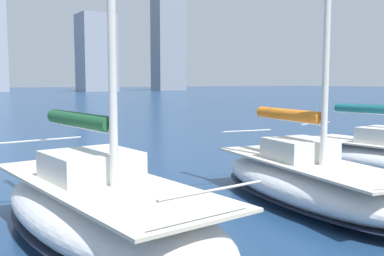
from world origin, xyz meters
TOP-DOWN VIEW (x-y plane):
  - sailboat_orange at (-3.63, -6.10)m, footprint 3.52×7.55m
  - sailboat_forest at (1.98, -6.30)m, footprint 3.64×7.80m

SIDE VIEW (x-z plane):
  - sailboat_orange at x=-3.63m, z-range -4.13..5.46m
  - sailboat_forest at x=1.98m, z-range -5.37..6.81m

